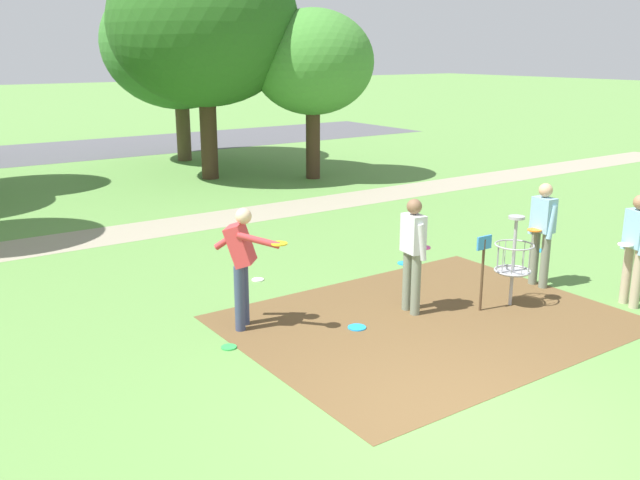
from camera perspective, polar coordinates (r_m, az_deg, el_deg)
The scene contains 17 objects.
ground_plane at distance 7.57m, azimuth 11.11°, elevation -14.54°, with size 160.00×160.00×0.00m, color #5B8942.
dirt_tee_pad at distance 10.04m, azimuth 8.93°, elevation -6.63°, with size 5.38×4.15×0.01m, color brown.
disc_golf_basket at distance 10.65m, azimuth 15.45°, elevation -1.44°, with size 0.98×0.58×1.39m.
player_foreground_watching at distance 11.25m, azimuth 24.62°, elevation -0.30°, with size 0.44×0.50×1.71m.
player_throwing at distance 10.05m, azimuth 7.68°, elevation -0.75°, with size 0.42×0.49×1.71m.
player_waiting_left at distance 11.66m, azimuth 17.88°, elevation 0.89°, with size 0.41×0.48×1.71m.
player_waiting_right at distance 9.45m, azimuth -6.48°, elevation -1.64°, with size 0.68×1.07×1.71m.
frisbee_near_basket at distance 12.61m, azimuth 6.94°, elevation -1.92°, with size 0.23×0.23×0.02m, color #1E93DB.
frisbee_by_tee at distance 9.16m, azimuth -7.54°, elevation -8.77°, with size 0.20×0.20×0.02m, color green.
frisbee_mid_grass at distance 13.96m, azimuth 17.85°, elevation -0.85°, with size 0.22×0.22×0.02m, color #1E93DB.
frisbee_far_left at distance 11.68m, azimuth -5.17°, elevation -3.28°, with size 0.20×0.20×0.02m, color white.
frisbee_far_right at distance 9.70m, azimuth 3.07°, elevation -7.23°, with size 0.26×0.26×0.02m, color #1E93DB.
tree_near_left at distance 24.57m, azimuth -11.59°, elevation 15.64°, with size 5.18×5.18×6.17m.
tree_near_right at distance 20.84m, azimuth -9.56°, elevation 17.11°, with size 5.44×5.44×6.76m.
tree_mid_center at distance 20.61m, azimuth -0.60°, elevation 14.43°, with size 3.55×3.55×4.92m.
parking_lot_strip at distance 28.01m, azimuth -24.67°, elevation 6.36°, with size 36.00×6.00×0.01m, color #4C4C51.
gravel_path at distance 15.24m, azimuth -15.20°, elevation 0.66°, with size 40.00×1.50×0.00m, color gray.
Camera 1 is at (-4.82, -4.47, 3.74)m, focal length 38.73 mm.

